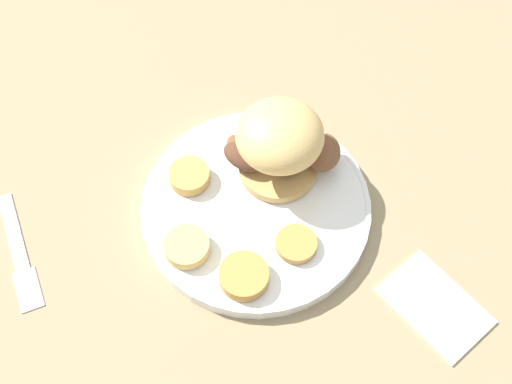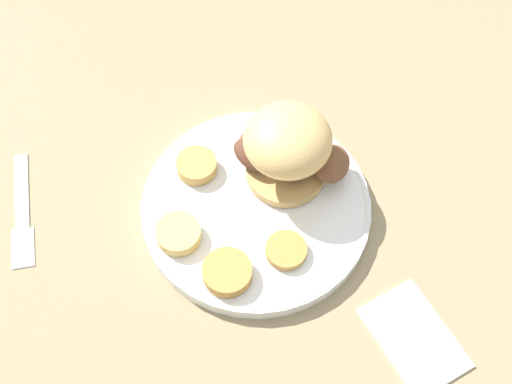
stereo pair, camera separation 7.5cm
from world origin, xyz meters
TOP-DOWN VIEW (x-y plane):
  - ground_plane at (0.00, 0.00)m, footprint 4.00×4.00m
  - dinner_plate at (0.00, 0.00)m, footprint 0.25×0.25m
  - sandwich at (0.05, 0.01)m, footprint 0.12×0.13m
  - potato_round_0 at (-0.01, -0.07)m, footprint 0.04×0.04m
  - potato_round_1 at (-0.07, -0.05)m, footprint 0.05×0.05m
  - potato_round_2 at (-0.03, 0.07)m, footprint 0.04×0.04m
  - potato_round_3 at (-0.09, 0.01)m, footprint 0.05×0.05m
  - fork at (-0.21, 0.15)m, footprint 0.08×0.14m
  - napkin at (0.05, -0.21)m, footprint 0.08×0.11m

SIDE VIEW (x-z plane):
  - ground_plane at x=0.00m, z-range 0.00..0.00m
  - fork at x=-0.21m, z-range 0.00..0.00m
  - napkin at x=0.05m, z-range 0.00..0.01m
  - dinner_plate at x=0.00m, z-range 0.00..0.02m
  - potato_round_0 at x=-0.01m, z-range 0.02..0.03m
  - potato_round_3 at x=-0.09m, z-range 0.02..0.03m
  - potato_round_2 at x=-0.03m, z-range 0.02..0.03m
  - potato_round_1 at x=-0.07m, z-range 0.02..0.03m
  - sandwich at x=0.05m, z-range 0.02..0.12m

